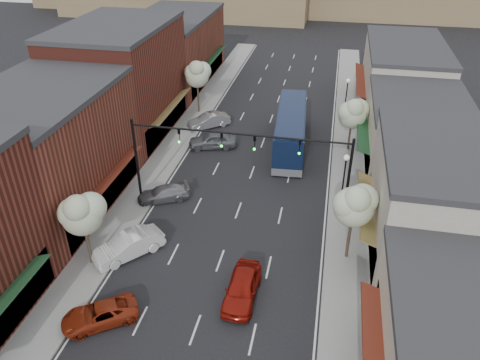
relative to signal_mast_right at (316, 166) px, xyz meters
The scene contains 26 objects.
ground 10.81m from the signal_mast_right, 125.10° to the right, with size 160.00×160.00×0.00m, color black.
sidewalk_left 18.10m from the signal_mast_right, 143.17° to the left, with size 2.80×73.00×0.15m, color gray.
sidewalk_right 11.78m from the signal_mast_right, 75.18° to the left, with size 2.80×73.00×0.15m, color gray.
curb_left 17.04m from the signal_mast_right, 140.24° to the left, with size 0.25×73.00×0.17m, color gray.
curb_right 11.53m from the signal_mast_right, 82.52° to the left, with size 0.25×73.00×0.17m, color gray.
bldg_left_midnear 19.95m from the signal_mast_right, behind, with size 10.14×14.10×9.40m.
bldg_left_midfar 23.22m from the signal_mast_right, 148.85° to the left, with size 10.14×14.10×10.90m.
bldg_left_far 34.32m from the signal_mast_right, 125.32° to the left, with size 10.14×18.10×8.40m.
bldg_right_midnear 8.37m from the signal_mast_right, 13.86° to the right, with size 9.14×12.10×7.90m.
bldg_right_midfar 12.94m from the signal_mast_right, 51.07° to the left, with size 9.14×12.10×6.40m.
bldg_right_far 25.35m from the signal_mast_right, 71.37° to the left, with size 9.14×16.10×7.40m.
signal_mast_right is the anchor object (origin of this frame).
signal_mast_left 11.24m from the signal_mast_right, behind, with size 8.22×0.46×7.00m.
tree_right_near 4.89m from the signal_mast_right, 56.09° to the right, with size 2.85×2.65×5.95m.
tree_right_far 12.27m from the signal_mast_right, 77.15° to the left, with size 2.85×2.65×5.43m.
tree_left_near 16.05m from the signal_mast_right, 149.86° to the right, with size 2.85×2.65×5.69m.
tree_left_far 22.68m from the signal_mast_right, 127.71° to the left, with size 2.85×2.65×6.13m.
lamp_post_near 3.69m from the signal_mast_right, 48.95° to the left, with size 0.44×0.44×4.44m.
lamp_post_far 20.19m from the signal_mast_right, 83.78° to the left, with size 0.44×0.44×4.44m.
coach_bus 12.29m from the signal_mast_right, 103.99° to the left, with size 3.43×12.32×3.72m.
red_hatchback 10.39m from the signal_mast_right, 111.41° to the right, with size 1.85×4.59×1.56m, color maroon.
parked_car_a 17.20m from the signal_mast_right, 131.53° to the right, with size 1.98×4.29×1.19m, color maroon.
parked_car_b 14.09m from the signal_mast_right, 150.63° to the right, with size 1.69×4.85×1.60m, color silver.
parked_car_c 12.48m from the signal_mast_right, behind, with size 1.69×4.15×1.20m, color gray.
parked_car_d 14.84m from the signal_mast_right, 135.58° to the left, with size 1.86×4.61×1.57m, color slate.
parked_car_e 19.13m from the signal_mast_right, 129.10° to the left, with size 1.56×4.47×1.47m, color #A3A3A8.
Camera 1 is at (6.14, -21.32, 20.97)m, focal length 35.00 mm.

